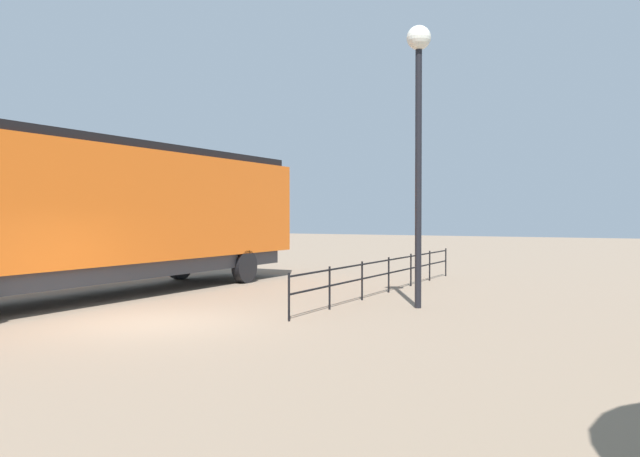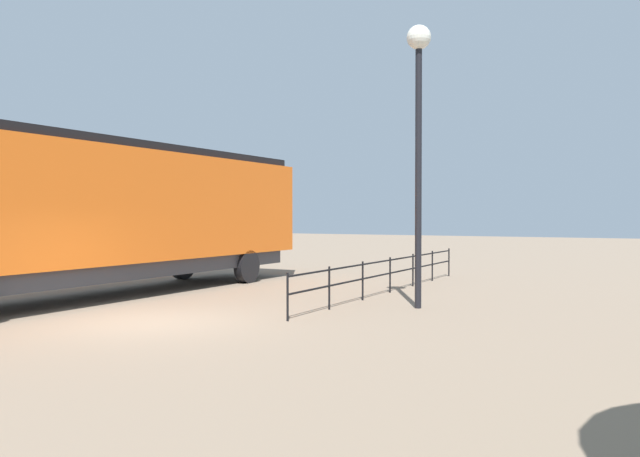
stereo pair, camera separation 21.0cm
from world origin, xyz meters
name	(u,v)px [view 2 (the right image)]	position (x,y,z in m)	size (l,w,h in m)	color
ground_plane	(149,323)	(0.00, 0.00, 0.00)	(120.00, 120.00, 0.00)	#84705B
locomotive	(119,211)	(-4.20, 3.27, 2.40)	(3.07, 15.26, 4.30)	orange
lamp_post	(419,99)	(4.26, 4.75, 5.09)	(0.59, 0.59, 6.89)	black
platform_fence	(390,269)	(2.46, 7.38, 0.68)	(0.05, 11.67, 1.04)	black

